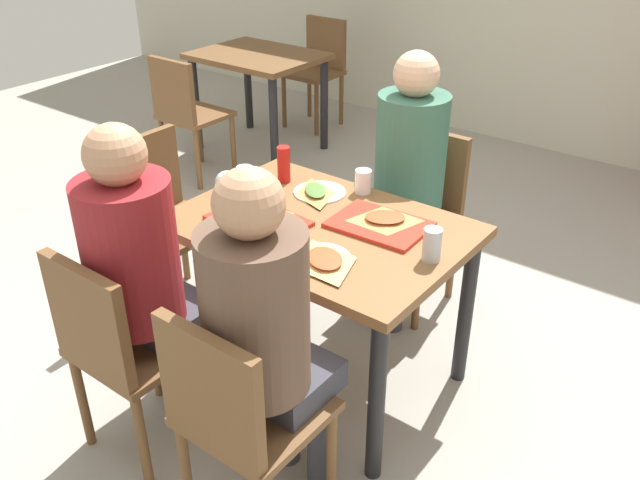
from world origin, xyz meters
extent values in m
cube|color=#9E998E|center=(0.00, 0.00, -0.01)|extent=(10.00, 10.00, 0.02)
cube|color=brown|center=(0.00, 0.00, 0.71)|extent=(1.11, 0.79, 0.04)
cylinder|color=black|center=(-0.50, -0.33, 0.35)|extent=(0.06, 0.06, 0.69)
cylinder|color=black|center=(0.50, -0.33, 0.35)|extent=(0.06, 0.06, 0.69)
cylinder|color=black|center=(-0.50, 0.33, 0.35)|extent=(0.06, 0.06, 0.69)
cylinder|color=black|center=(0.50, 0.33, 0.35)|extent=(0.06, 0.06, 0.69)
cube|color=brown|center=(-0.28, -0.69, 0.44)|extent=(0.40, 0.40, 0.03)
cube|color=brown|center=(-0.28, -0.87, 0.66)|extent=(0.38, 0.04, 0.40)
cylinder|color=brown|center=(-0.45, -0.52, 0.21)|extent=(0.04, 0.04, 0.43)
cylinder|color=brown|center=(-0.11, -0.52, 0.21)|extent=(0.04, 0.04, 0.43)
cylinder|color=brown|center=(-0.45, -0.86, 0.21)|extent=(0.04, 0.04, 0.43)
cylinder|color=brown|center=(-0.11, -0.86, 0.21)|extent=(0.04, 0.04, 0.43)
cube|color=brown|center=(0.28, -0.69, 0.44)|extent=(0.40, 0.40, 0.03)
cube|color=brown|center=(0.28, -0.87, 0.66)|extent=(0.38, 0.04, 0.40)
cylinder|color=brown|center=(0.11, -0.52, 0.21)|extent=(0.04, 0.04, 0.43)
cylinder|color=brown|center=(0.45, -0.52, 0.21)|extent=(0.04, 0.04, 0.43)
cylinder|color=brown|center=(0.11, -0.86, 0.21)|extent=(0.04, 0.04, 0.43)
cube|color=brown|center=(0.00, 0.69, 0.44)|extent=(0.40, 0.40, 0.03)
cube|color=brown|center=(0.00, 0.87, 0.66)|extent=(0.38, 0.04, 0.40)
cylinder|color=brown|center=(0.17, 0.52, 0.21)|extent=(0.04, 0.04, 0.43)
cylinder|color=brown|center=(-0.17, 0.52, 0.21)|extent=(0.04, 0.04, 0.43)
cylinder|color=brown|center=(0.17, 0.86, 0.21)|extent=(0.04, 0.04, 0.43)
cylinder|color=brown|center=(-0.17, 0.86, 0.21)|extent=(0.04, 0.04, 0.43)
cube|color=brown|center=(-0.86, 0.00, 0.44)|extent=(0.40, 0.40, 0.03)
cube|color=brown|center=(-1.04, 0.00, 0.66)|extent=(0.04, 0.38, 0.40)
cylinder|color=brown|center=(-0.69, 0.17, 0.21)|extent=(0.04, 0.04, 0.43)
cylinder|color=brown|center=(-0.69, -0.17, 0.21)|extent=(0.04, 0.04, 0.43)
cylinder|color=brown|center=(-1.03, 0.17, 0.21)|extent=(0.04, 0.04, 0.43)
cylinder|color=brown|center=(-1.03, -0.17, 0.21)|extent=(0.04, 0.04, 0.43)
cylinder|color=#383842|center=(-0.36, -0.46, 0.23)|extent=(0.10, 0.10, 0.46)
cylinder|color=#383842|center=(-0.20, -0.46, 0.23)|extent=(0.10, 0.10, 0.46)
cube|color=#383842|center=(-0.28, -0.56, 0.51)|extent=(0.32, 0.28, 0.10)
cylinder|color=maroon|center=(-0.28, -0.67, 0.82)|extent=(0.32, 0.32, 0.52)
sphere|color=tan|center=(-0.28, -0.67, 1.17)|extent=(0.20, 0.20, 0.20)
cylinder|color=#383842|center=(0.20, -0.46, 0.23)|extent=(0.10, 0.10, 0.46)
cylinder|color=#383842|center=(0.36, -0.46, 0.23)|extent=(0.10, 0.10, 0.46)
cube|color=#383842|center=(0.28, -0.56, 0.51)|extent=(0.32, 0.28, 0.10)
cylinder|color=brown|center=(0.28, -0.67, 0.82)|extent=(0.32, 0.32, 0.52)
sphere|color=tan|center=(0.28, -0.67, 1.17)|extent=(0.20, 0.20, 0.20)
cylinder|color=#383842|center=(0.08, 0.46, 0.23)|extent=(0.10, 0.10, 0.46)
cylinder|color=#383842|center=(-0.08, 0.46, 0.23)|extent=(0.10, 0.10, 0.46)
cube|color=#383842|center=(0.00, 0.56, 0.51)|extent=(0.32, 0.28, 0.10)
cylinder|color=#386651|center=(0.00, 0.67, 0.82)|extent=(0.32, 0.32, 0.52)
sphere|color=#DBAD89|center=(0.00, 0.67, 1.17)|extent=(0.20, 0.20, 0.20)
cube|color=red|center=(-0.19, -0.14, 0.74)|extent=(0.38, 0.29, 0.02)
cube|color=red|center=(0.19, 0.12, 0.74)|extent=(0.37, 0.28, 0.02)
cylinder|color=white|center=(-0.17, 0.22, 0.74)|extent=(0.22, 0.22, 0.01)
cylinder|color=white|center=(0.17, -0.22, 0.74)|extent=(0.22, 0.22, 0.01)
pyramid|color=#C68C47|center=(-0.20, -0.11, 0.75)|extent=(0.24, 0.24, 0.01)
ellipsoid|color=#B74723|center=(-0.20, -0.11, 0.76)|extent=(0.17, 0.17, 0.01)
pyramid|color=#C68C47|center=(0.20, 0.15, 0.75)|extent=(0.28, 0.27, 0.01)
ellipsoid|color=#B74723|center=(0.20, 0.15, 0.76)|extent=(0.19, 0.19, 0.01)
pyramid|color=#C68C47|center=(-0.17, 0.19, 0.75)|extent=(0.24, 0.25, 0.01)
ellipsoid|color=#4C7233|center=(-0.17, 0.19, 0.76)|extent=(0.17, 0.17, 0.01)
pyramid|color=#DBAD60|center=(0.20, -0.23, 0.75)|extent=(0.29, 0.27, 0.01)
ellipsoid|color=#B74723|center=(0.20, -0.23, 0.76)|extent=(0.20, 0.19, 0.01)
cylinder|color=white|center=(-0.03, 0.33, 0.78)|extent=(0.07, 0.07, 0.10)
cylinder|color=white|center=(0.03, -0.33, 0.78)|extent=(0.07, 0.07, 0.10)
cylinder|color=white|center=(-0.45, 0.06, 0.78)|extent=(0.07, 0.07, 0.10)
cylinder|color=#B7BCC6|center=(0.47, 0.02, 0.79)|extent=(0.07, 0.07, 0.12)
cylinder|color=red|center=(-0.36, 0.22, 0.81)|extent=(0.06, 0.06, 0.16)
sphere|color=silver|center=(-0.47, -0.02, 0.78)|extent=(0.10, 0.10, 0.10)
cube|color=brown|center=(-1.97, 1.82, 0.71)|extent=(0.90, 0.70, 0.04)
cylinder|color=black|center=(-2.36, 1.53, 0.35)|extent=(0.06, 0.06, 0.69)
cylinder|color=black|center=(-1.58, 1.53, 0.35)|extent=(0.06, 0.06, 0.69)
cylinder|color=black|center=(-2.36, 2.11, 0.35)|extent=(0.06, 0.06, 0.69)
cylinder|color=black|center=(-1.58, 2.11, 0.35)|extent=(0.06, 0.06, 0.69)
cube|color=brown|center=(-1.97, 1.17, 0.44)|extent=(0.40, 0.40, 0.03)
cube|color=brown|center=(-1.97, 0.99, 0.66)|extent=(0.38, 0.04, 0.40)
cylinder|color=brown|center=(-2.14, 1.34, 0.21)|extent=(0.04, 0.04, 0.43)
cylinder|color=brown|center=(-1.80, 1.34, 0.21)|extent=(0.04, 0.04, 0.43)
cylinder|color=brown|center=(-2.14, 1.00, 0.21)|extent=(0.04, 0.04, 0.43)
cylinder|color=brown|center=(-1.80, 1.00, 0.21)|extent=(0.04, 0.04, 0.43)
cube|color=brown|center=(-1.97, 2.47, 0.44)|extent=(0.40, 0.40, 0.03)
cube|color=brown|center=(-1.97, 2.65, 0.66)|extent=(0.38, 0.04, 0.40)
cylinder|color=brown|center=(-1.80, 2.30, 0.21)|extent=(0.04, 0.04, 0.43)
cylinder|color=brown|center=(-2.14, 2.30, 0.21)|extent=(0.04, 0.04, 0.43)
cylinder|color=brown|center=(-1.80, 2.64, 0.21)|extent=(0.04, 0.04, 0.43)
cylinder|color=brown|center=(-2.14, 2.64, 0.21)|extent=(0.04, 0.04, 0.43)
camera|label=1|loc=(1.39, -1.82, 1.95)|focal=37.82mm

